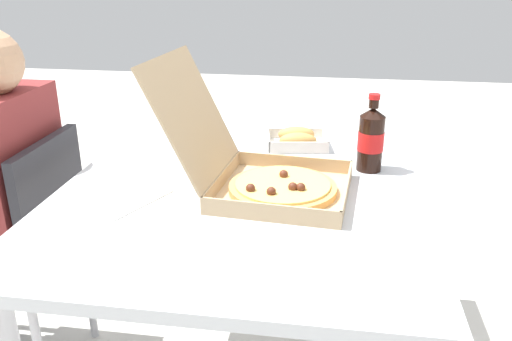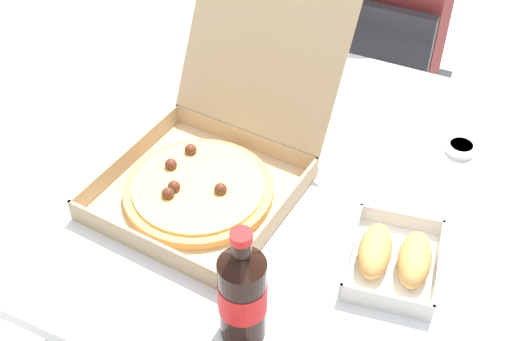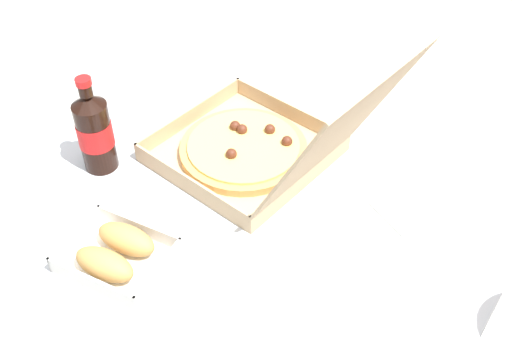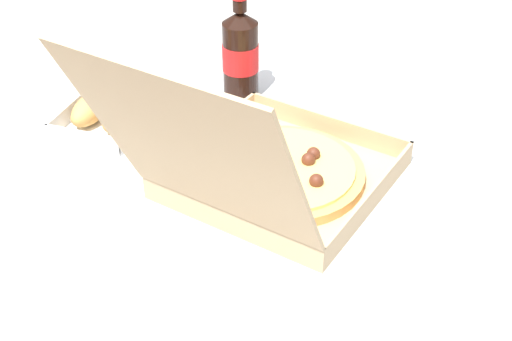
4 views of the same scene
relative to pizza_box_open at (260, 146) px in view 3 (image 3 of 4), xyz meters
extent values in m
cube|color=silver|center=(0.08, 0.07, -0.06)|extent=(1.22, 0.96, 0.03)
cylinder|color=#B7B7BC|center=(-0.46, -0.34, -0.44)|extent=(0.05, 0.05, 0.72)
cylinder|color=#B7B7BC|center=(-0.46, 0.48, -0.44)|extent=(0.05, 0.05, 0.72)
cube|color=tan|center=(0.00, -0.05, -0.05)|extent=(0.36, 0.36, 0.01)
cube|color=tan|center=(-0.02, -0.21, -0.02)|extent=(0.33, 0.04, 0.04)
cube|color=tan|center=(-0.17, -0.03, -0.02)|extent=(0.04, 0.33, 0.04)
cube|color=tan|center=(0.16, -0.06, -0.02)|extent=(0.04, 0.33, 0.04)
cube|color=tan|center=(0.01, 0.12, -0.02)|extent=(0.33, 0.04, 0.04)
cube|color=tan|center=(0.02, 0.19, 0.15)|extent=(0.35, 0.18, 0.30)
cylinder|color=tan|center=(0.00, -0.05, -0.03)|extent=(0.28, 0.28, 0.02)
cylinder|color=#EAC666|center=(0.00, -0.05, -0.02)|extent=(0.25, 0.25, 0.01)
sphere|color=#562819|center=(0.04, -0.04, -0.01)|extent=(0.02, 0.02, 0.02)
sphere|color=#562819|center=(-0.04, -0.10, -0.01)|extent=(0.02, 0.02, 0.02)
sphere|color=#562819|center=(-0.06, 0.03, -0.01)|extent=(0.02, 0.02, 0.02)
sphere|color=#562819|center=(-0.07, -0.02, -0.01)|extent=(0.02, 0.02, 0.02)
sphere|color=#562819|center=(-0.04, -0.07, -0.01)|extent=(0.02, 0.02, 0.02)
cube|color=white|center=(0.38, -0.05, -0.05)|extent=(0.18, 0.21, 0.00)
cube|color=silver|center=(0.39, -0.14, -0.03)|extent=(0.15, 0.03, 0.03)
cube|color=silver|center=(0.36, 0.04, -0.03)|extent=(0.15, 0.03, 0.03)
cube|color=silver|center=(0.30, -0.06, -0.03)|extent=(0.03, 0.19, 0.03)
cube|color=silver|center=(0.45, -0.04, -0.03)|extent=(0.03, 0.19, 0.03)
ellipsoid|color=tan|center=(0.34, -0.06, -0.02)|extent=(0.07, 0.13, 0.05)
ellipsoid|color=tan|center=(0.41, -0.05, -0.02)|extent=(0.07, 0.13, 0.05)
cylinder|color=black|center=(0.20, -0.28, 0.03)|extent=(0.07, 0.07, 0.16)
cone|color=black|center=(0.20, -0.28, 0.12)|extent=(0.07, 0.07, 0.02)
cylinder|color=black|center=(0.20, -0.28, 0.15)|extent=(0.03, 0.03, 0.02)
cylinder|color=red|center=(0.20, -0.28, 0.17)|extent=(0.03, 0.03, 0.01)
cylinder|color=red|center=(0.20, -0.28, 0.04)|extent=(0.07, 0.07, 0.06)
cube|color=white|center=(-0.10, 0.35, -0.05)|extent=(0.25, 0.22, 0.00)
camera|label=1|loc=(-1.26, -0.17, 0.52)|focal=37.10mm
camera|label=2|loc=(0.48, -0.80, 0.83)|focal=46.56mm
camera|label=3|loc=(0.81, 0.57, 0.84)|focal=42.81mm
camera|label=4|loc=(-0.40, 0.81, 0.64)|focal=47.60mm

